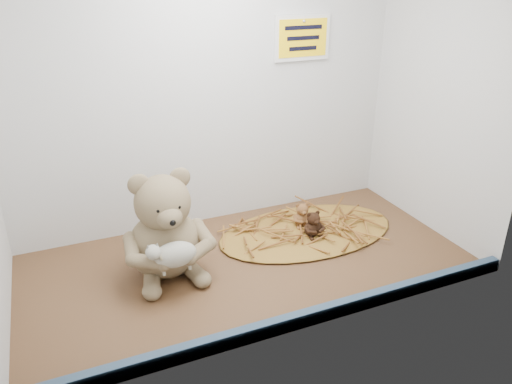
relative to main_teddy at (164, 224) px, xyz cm
name	(u,v)px	position (x,y,z in cm)	size (l,w,h in cm)	color
alcove_shell	(234,94)	(21.55, 4.22, 30.55)	(120.40, 60.20, 90.40)	#3F2616
front_rail	(298,320)	(21.55, -33.58, -12.65)	(119.28, 2.20, 3.60)	#344B64
straw_bed	(307,231)	(44.61, 4.28, -13.90)	(56.37, 32.73, 1.09)	brown
main_teddy	(164,224)	(0.00, 0.00, 0.00)	(23.30, 24.59, 28.89)	#897154
toy_lamb	(175,255)	(0.00, -10.36, -3.31)	(13.88, 8.47, 8.97)	#B1B09F
mini_teddy_tan	(302,213)	(44.63, 7.79, -9.53)	(6.17, 6.52, 7.66)	brown
mini_teddy_brown	(313,223)	(44.59, 0.77, -9.41)	(6.36, 6.71, 7.89)	black
wall_sign	(302,38)	(51.55, 24.62, 40.55)	(16.00, 1.20, 11.00)	yellow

